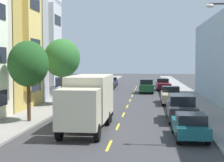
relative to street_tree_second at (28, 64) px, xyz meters
The scene contains 17 objects.
ground_plane 18.97m from the street_tree_second, 69.77° to the left, with size 160.00×160.00×0.00m, color #38383A.
sidewalk_left 15.92m from the street_tree_second, 92.61° to the left, with size 3.20×120.00×0.14m, color gray.
sidewalk_right 20.86m from the street_tree_second, 48.69° to the left, with size 3.20×120.00×0.14m, color gray.
lane_centerline_dashes 14.11m from the street_tree_second, 61.65° to the left, with size 0.14×47.20×0.01m.
townhouse_fourth_dove_grey 15.77m from the street_tree_second, 117.62° to the left, with size 10.76×7.22×11.98m.
street_tree_second is the anchor object (origin of this frame).
street_tree_third 9.11m from the street_tree_second, 90.00° to the left, with size 3.53×3.53×6.45m.
delivery_box_truck 5.37m from the street_tree_second, 19.41° to the right, with size 2.40×7.78×3.43m.
parked_pickup_burgundy 30.39m from the street_tree_second, 69.22° to the left, with size 2.15×5.36×1.73m.
parked_hatchback_teal 11.87m from the street_tree_second, 19.05° to the right, with size 1.79×4.02×1.50m.
parked_hatchback_silver 37.60m from the street_tree_second, 73.25° to the left, with size 1.76×4.01×1.50m.
parked_wagon_white 11.67m from the street_tree_second, 78.78° to the left, with size 1.94×4.75×1.50m.
parked_hatchback_navy 37.08m from the street_tree_second, 86.96° to the left, with size 1.78×4.02×1.50m.
parked_pickup_champagne 16.50m from the street_tree_second, 48.06° to the left, with size 2.06×5.32×1.73m.
parked_suv_charcoal 11.45m from the street_tree_second, 10.30° to the left, with size 2.00×4.82×1.93m.
parked_pickup_black 29.74m from the street_tree_second, 85.84° to the left, with size 2.14×5.35×1.73m.
moving_forest_sedan 25.02m from the street_tree_second, 70.71° to the left, with size 1.95×4.80×1.93m.
Camera 1 is at (1.98, -9.52, 4.33)m, focal length 52.26 mm.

